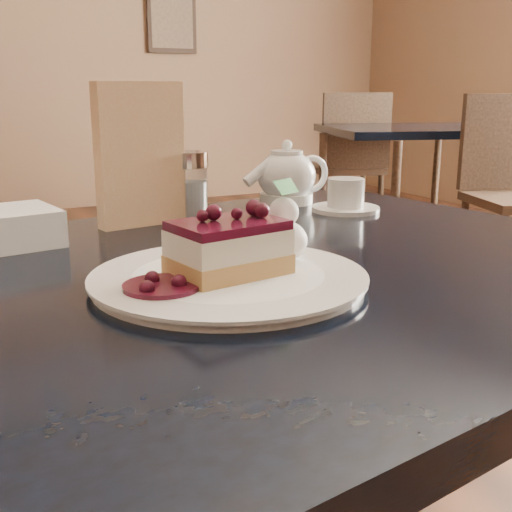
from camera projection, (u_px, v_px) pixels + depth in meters
name	position (u px, v px, depth m)	size (l,w,h in m)	color
main_table	(206.00, 337.00, 0.81)	(1.39, 1.04, 0.79)	black
dessert_plate	(229.00, 279.00, 0.74)	(0.31, 0.31, 0.01)	white
cheesecake_slice	(228.00, 248.00, 0.74)	(0.14, 0.11, 0.06)	tan
whipped_cream	(284.00, 240.00, 0.80)	(0.06, 0.06, 0.05)	white
berry_sauce	(162.00, 286.00, 0.69)	(0.08, 0.08, 0.01)	black
tea_set	(298.00, 181.00, 1.25)	(0.23, 0.25, 0.11)	white
menu_card	(140.00, 155.00, 1.04)	(0.15, 0.03, 0.23)	beige
sugar_shaker	(190.00, 184.00, 1.11)	(0.06, 0.06, 0.12)	white
napkin_stack	(9.00, 227.00, 0.93)	(0.13, 0.13, 0.05)	white
bg_table_far_right	(414.00, 249.00, 3.88)	(1.29, 1.95, 1.30)	black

